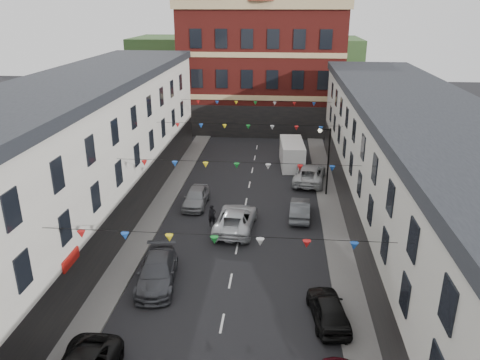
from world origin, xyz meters
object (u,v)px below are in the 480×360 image
(street_lamp, at_px, (326,153))
(car_left_d, at_px, (157,272))
(car_right_e, at_px, (300,209))
(car_right_f, at_px, (310,174))
(moving_car, at_px, (236,219))
(white_van, at_px, (292,154))
(car_right_d, at_px, (328,309))
(car_left_e, at_px, (196,197))
(pedestrian, at_px, (212,216))

(street_lamp, height_order, car_left_d, street_lamp)
(car_left_d, height_order, car_right_e, car_left_d)
(car_left_d, relative_size, car_right_f, 0.91)
(car_left_d, bearing_deg, street_lamp, 46.35)
(moving_car, height_order, white_van, white_van)
(car_right_d, bearing_deg, car_right_e, -92.83)
(car_left_e, height_order, car_right_d, car_left_e)
(street_lamp, distance_m, car_left_d, 18.47)
(street_lamp, bearing_deg, car_right_d, -93.48)
(car_right_d, xyz_separation_m, pedestrian, (-7.67, 10.56, 0.11))
(street_lamp, distance_m, car_right_f, 4.58)
(car_left_d, distance_m, car_right_d, 10.15)
(street_lamp, bearing_deg, car_right_e, -114.85)
(white_van, bearing_deg, car_right_e, -91.47)
(car_left_e, xyz_separation_m, pedestrian, (1.86, -3.61, 0.08))
(car_right_e, relative_size, white_van, 0.75)
(car_left_e, bearing_deg, pedestrian, -62.22)
(car_left_d, height_order, white_van, white_van)
(street_lamp, height_order, car_right_e, street_lamp)
(car_right_e, bearing_deg, car_right_d, 98.12)
(car_right_e, distance_m, moving_car, 5.37)
(car_right_f, bearing_deg, car_left_e, 41.43)
(car_left_d, height_order, car_right_d, car_left_d)
(car_left_d, bearing_deg, car_right_f, 54.14)
(street_lamp, relative_size, car_left_d, 1.13)
(car_left_d, bearing_deg, car_left_e, 81.59)
(white_van, distance_m, pedestrian, 15.74)
(pedestrian, bearing_deg, street_lamp, 14.91)
(car_left_d, xyz_separation_m, car_right_e, (8.71, 9.99, -0.06))
(street_lamp, height_order, moving_car, street_lamp)
(car_right_d, height_order, car_right_f, car_right_f)
(car_right_f, relative_size, white_van, 1.01)
(car_left_d, xyz_separation_m, white_van, (8.21, 22.42, 0.50))
(car_right_f, bearing_deg, pedestrian, 60.19)
(car_right_d, bearing_deg, white_van, -94.15)
(street_lamp, bearing_deg, white_van, 108.66)
(pedestrian, bearing_deg, car_right_e, -5.11)
(street_lamp, height_order, car_left_e, street_lamp)
(car_left_e, xyz_separation_m, white_van, (7.94, 10.90, 0.51))
(street_lamp, xyz_separation_m, car_left_e, (-10.58, -3.10, -3.14))
(car_left_e, xyz_separation_m, car_right_e, (8.44, -1.53, -0.05))
(car_right_d, relative_size, white_van, 0.75)
(white_van, height_order, pedestrian, white_van)
(car_left_e, relative_size, car_right_f, 0.77)
(car_left_e, relative_size, moving_car, 0.77)
(car_right_e, bearing_deg, car_left_d, 52.12)
(car_left_e, bearing_deg, car_right_f, 34.06)
(car_left_e, height_order, car_right_e, car_left_e)
(car_right_e, relative_size, moving_car, 0.75)
(white_van, bearing_deg, moving_car, -109.84)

